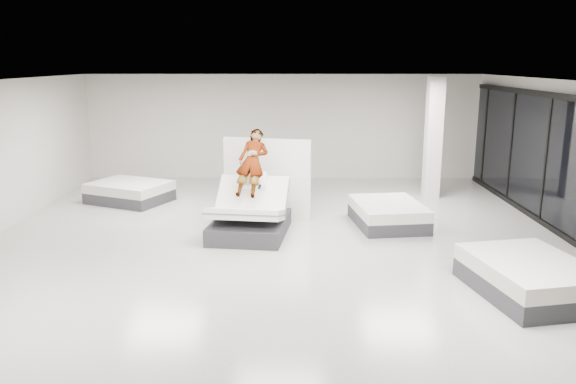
# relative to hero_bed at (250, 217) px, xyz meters

# --- Properties ---
(room) EXTENTS (14.00, 14.04, 3.20)m
(room) POSITION_rel_hero_bed_xyz_m (0.63, -1.08, 1.21)
(room) COLOR beige
(room) RESTS_ON ground
(hero_bed) EXTENTS (1.74, 2.16, 1.26)m
(hero_bed) POSITION_rel_hero_bed_xyz_m (0.00, 0.00, 0.00)
(hero_bed) COLOR #323136
(hero_bed) RESTS_ON floor
(person) EXTENTS (0.79, 1.57, 1.36)m
(person) POSITION_rel_hero_bed_xyz_m (0.04, 0.32, 0.86)
(person) COLOR slate
(person) RESTS_ON hero_bed
(remote) EXTENTS (0.07, 0.15, 0.08)m
(remote) POSITION_rel_hero_bed_xyz_m (0.21, -0.06, 0.67)
(remote) COLOR black
(remote) RESTS_ON person
(divider_panel) EXTENTS (2.02, 0.57, 1.87)m
(divider_panel) POSITION_rel_hero_bed_xyz_m (0.30, 1.32, 0.54)
(divider_panel) COLOR white
(divider_panel) RESTS_ON floor
(flat_bed_right_far) EXTENTS (1.63, 2.04, 0.52)m
(flat_bed_right_far) POSITION_rel_hero_bed_xyz_m (3.03, 0.73, -0.13)
(flat_bed_right_far) COLOR #323136
(flat_bed_right_far) RESTS_ON floor
(flat_bed_right_near) EXTENTS (1.91, 2.31, 0.56)m
(flat_bed_right_near) POSITION_rel_hero_bed_xyz_m (4.60, -3.09, -0.11)
(flat_bed_right_near) COLOR #323136
(flat_bed_right_near) RESTS_ON floor
(flat_bed_left_far) EXTENTS (2.31, 2.07, 0.52)m
(flat_bed_left_far) POSITION_rel_hero_bed_xyz_m (-3.34, 2.83, -0.13)
(flat_bed_left_far) COLOR #323136
(flat_bed_left_far) RESTS_ON floor
(column) EXTENTS (0.40, 0.40, 3.20)m
(column) POSITION_rel_hero_bed_xyz_m (4.63, 3.42, 1.21)
(column) COLOR silver
(column) RESTS_ON floor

